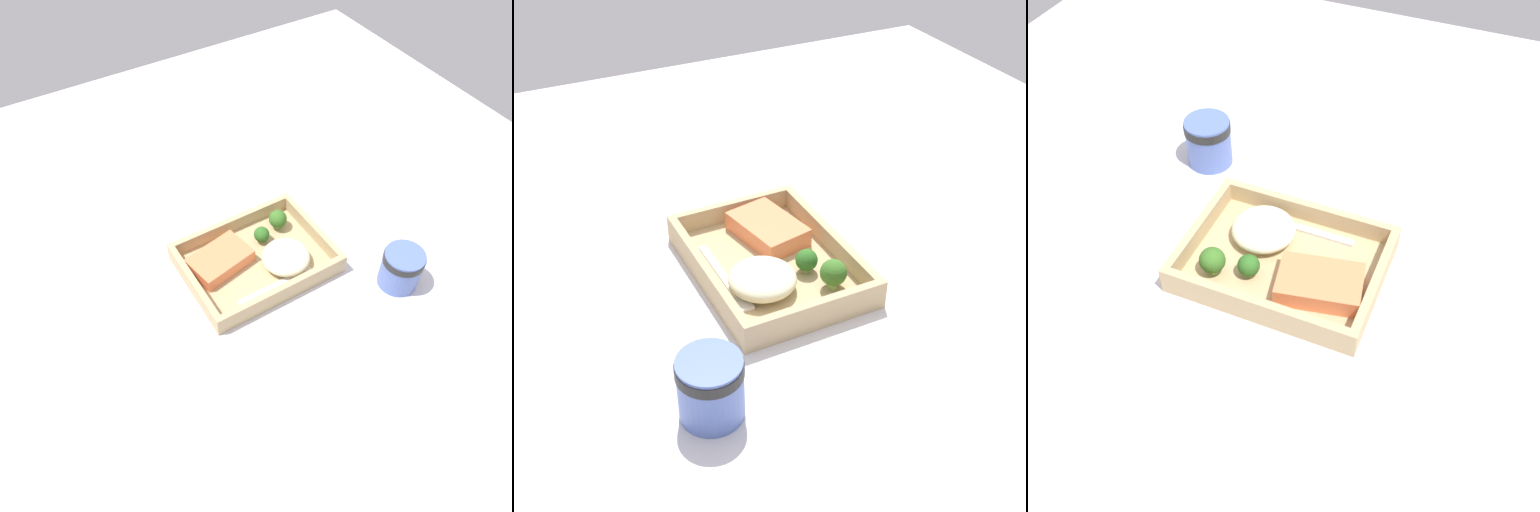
# 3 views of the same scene
# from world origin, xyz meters

# --- Properties ---
(ground_plane) EXTENTS (1.60, 1.60, 0.02)m
(ground_plane) POSITION_xyz_m (0.00, 0.00, -0.01)
(ground_plane) COLOR silver
(takeout_tray) EXTENTS (0.28, 0.20, 0.01)m
(takeout_tray) POSITION_xyz_m (0.00, 0.00, 0.01)
(takeout_tray) COLOR tan
(takeout_tray) RESTS_ON ground_plane
(tray_rim) EXTENTS (0.28, 0.20, 0.03)m
(tray_rim) POSITION_xyz_m (0.00, 0.00, 0.03)
(tray_rim) COLOR tan
(tray_rim) RESTS_ON takeout_tray
(salmon_fillet) EXTENTS (0.13, 0.09, 0.03)m
(salmon_fillet) POSITION_xyz_m (-0.06, 0.03, 0.03)
(salmon_fillet) COLOR #F07E4E
(salmon_fillet) RESTS_ON takeout_tray
(mashed_potatoes) EXTENTS (0.09, 0.09, 0.04)m
(mashed_potatoes) POSITION_xyz_m (0.05, -0.03, 0.03)
(mashed_potatoes) COLOR beige
(mashed_potatoes) RESTS_ON takeout_tray
(broccoli_floret_1) EXTENTS (0.04, 0.04, 0.04)m
(broccoli_floret_1) POSITION_xyz_m (0.08, 0.05, 0.04)
(broccoli_floret_1) COLOR #7C9E50
(broccoli_floret_1) RESTS_ON takeout_tray
(broccoli_floret_2) EXTENTS (0.03, 0.03, 0.04)m
(broccoli_floret_2) POSITION_xyz_m (0.04, 0.04, 0.03)
(broccoli_floret_2) COLOR #87A261
(broccoli_floret_2) RESTS_ON takeout_tray
(fork) EXTENTS (0.16, 0.02, 0.00)m
(fork) POSITION_xyz_m (0.01, -0.07, 0.01)
(fork) COLOR silver
(fork) RESTS_ON takeout_tray
(paper_cup) EXTENTS (0.08, 0.08, 0.08)m
(paper_cup) POSITION_xyz_m (0.21, -0.17, 0.04)
(paper_cup) COLOR #536BB7
(paper_cup) RESTS_ON ground_plane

